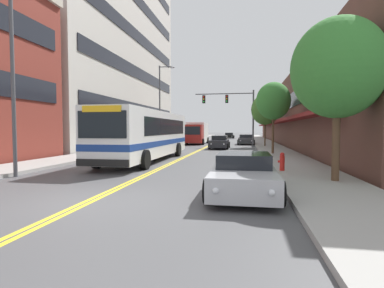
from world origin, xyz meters
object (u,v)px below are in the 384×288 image
(car_black_moving_lead, at_px, (229,136))
(car_silver_parked_right_foreground, at_px, (244,174))
(car_dark_grey_parked_right_far, at_px, (246,140))
(street_lamp_left_near, at_px, (20,51))
(fire_hydrant, at_px, (282,162))
(car_beige_parked_left_near, at_px, (178,140))
(street_tree_right_far, at_px, (265,110))
(car_navy_parked_left_mid, at_px, (163,143))
(box_truck, at_px, (196,133))
(street_tree_right_near, at_px, (338,68))
(car_charcoal_moving_second, at_px, (220,142))
(street_lamp_left_far, at_px, (161,100))
(street_tree_right_mid, at_px, (273,101))
(city_bus, at_px, (147,133))
(car_champagne_parked_right_mid, at_px, (246,138))
(traffic_signal_mast, at_px, (233,106))

(car_black_moving_lead, bearing_deg, car_silver_parked_right_foreground, -86.60)
(car_dark_grey_parked_right_far, height_order, street_lamp_left_near, street_lamp_left_near)
(car_dark_grey_parked_right_far, distance_m, fire_hydrant, 26.29)
(car_beige_parked_left_near, relative_size, street_tree_right_far, 0.76)
(car_navy_parked_left_mid, bearing_deg, fire_hydrant, -58.32)
(car_black_moving_lead, height_order, box_truck, box_truck)
(car_navy_parked_left_mid, distance_m, street_tree_right_near, 22.58)
(car_beige_parked_left_near, bearing_deg, car_charcoal_moving_second, -48.76)
(car_charcoal_moving_second, xyz_separation_m, street_lamp_left_far, (-6.79, 1.91, 4.67))
(car_charcoal_moving_second, height_order, street_tree_right_mid, street_tree_right_mid)
(city_bus, relative_size, street_lamp_left_near, 1.37)
(car_champagne_parked_right_mid, distance_m, street_tree_right_far, 15.36)
(car_black_moving_lead, height_order, street_lamp_left_far, street_lamp_left_far)
(city_bus, height_order, car_beige_parked_left_near, city_bus)
(city_bus, distance_m, street_lamp_left_far, 15.36)
(street_tree_right_near, height_order, street_tree_right_far, street_tree_right_near)
(car_beige_parked_left_near, distance_m, traffic_signal_mast, 8.83)
(car_navy_parked_left_mid, height_order, car_black_moving_lead, car_navy_parked_left_mid)
(car_dark_grey_parked_right_far, bearing_deg, fire_hydrant, -86.71)
(car_navy_parked_left_mid, relative_size, box_truck, 0.68)
(car_dark_grey_parked_right_far, bearing_deg, street_lamp_left_far, -143.33)
(street_tree_right_far, bearing_deg, fire_hydrant, -91.55)
(car_dark_grey_parked_right_far, xyz_separation_m, traffic_signal_mast, (-1.55, -5.45, 3.99))
(car_beige_parked_left_near, xyz_separation_m, street_lamp_left_far, (-0.84, -4.88, 4.74))
(street_tree_right_near, height_order, street_tree_right_mid, street_tree_right_near)
(car_silver_parked_right_foreground, distance_m, street_lamp_left_near, 10.44)
(car_beige_parked_left_near, bearing_deg, car_dark_grey_parked_right_far, 14.32)
(car_black_moving_lead, relative_size, street_tree_right_far, 0.81)
(car_black_moving_lead, height_order, car_charcoal_moving_second, car_charcoal_moving_second)
(street_lamp_left_far, relative_size, fire_hydrant, 11.21)
(box_truck, relative_size, street_lamp_left_near, 0.77)
(car_champagne_parked_right_mid, relative_size, street_tree_right_far, 0.84)
(car_charcoal_moving_second, height_order, street_tree_right_far, street_tree_right_far)
(car_charcoal_moving_second, distance_m, street_lamp_left_far, 8.46)
(box_truck, height_order, street_lamp_left_near, street_lamp_left_near)
(car_charcoal_moving_second, distance_m, street_tree_right_mid, 9.49)
(car_navy_parked_left_mid, xyz_separation_m, car_black_moving_lead, (5.14, 35.87, -0.03))
(car_charcoal_moving_second, distance_m, street_tree_right_near, 20.78)
(traffic_signal_mast, bearing_deg, car_champagne_parked_right_mid, 83.96)
(car_dark_grey_parked_right_far, relative_size, traffic_signal_mast, 0.71)
(car_silver_parked_right_foreground, xyz_separation_m, car_charcoal_moving_second, (-2.56, 21.63, 0.04))
(traffic_signal_mast, xyz_separation_m, fire_hydrant, (3.05, -20.80, -4.05))
(fire_hydrant, bearing_deg, car_silver_parked_right_foreground, -111.02)
(car_navy_parked_left_mid, relative_size, street_tree_right_mid, 0.85)
(traffic_signal_mast, distance_m, street_tree_right_mid, 11.56)
(street_tree_right_near, distance_m, street_tree_right_mid, 12.24)
(car_dark_grey_parked_right_far, xyz_separation_m, street_tree_right_mid, (1.97, -16.45, 3.54))
(car_black_moving_lead, bearing_deg, fire_hydrant, -84.48)
(car_dark_grey_parked_right_far, bearing_deg, car_silver_parked_right_foreground, -90.34)
(fire_hydrant, bearing_deg, street_lamp_left_far, 119.98)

